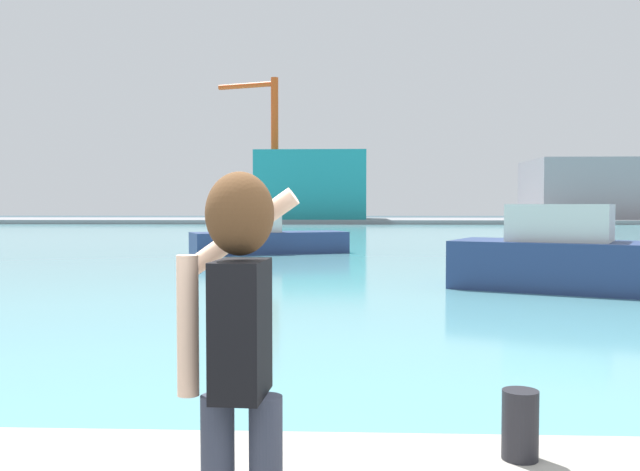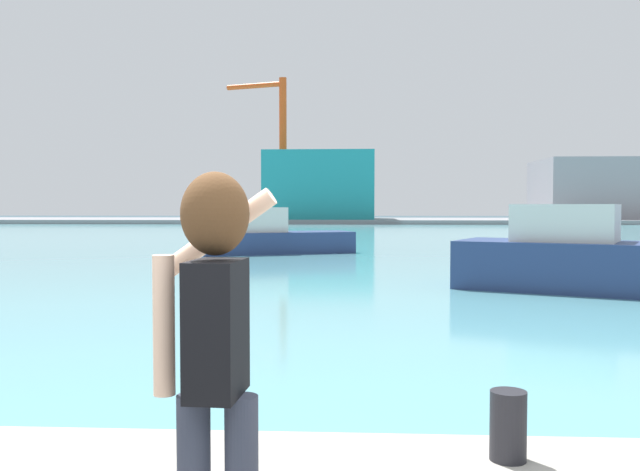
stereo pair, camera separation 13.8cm
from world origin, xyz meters
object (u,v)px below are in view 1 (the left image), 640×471
(harbor_bollard, at_px, (520,425))
(boat_moored, at_px, (265,237))
(boat_moored_2, at_px, (590,259))
(warehouse_right, at_px, (588,189))
(person_photographer, at_px, (239,337))
(warehouse_left, at_px, (312,186))
(port_crane, at_px, (270,137))

(harbor_bollard, xyz_separation_m, boat_moored, (-5.12, 28.13, -0.09))
(harbor_bollard, bearing_deg, boat_moored_2, 69.49)
(boat_moored, relative_size, warehouse_right, 0.48)
(harbor_bollard, xyz_separation_m, warehouse_right, (31.69, 92.40, 3.71))
(boat_moored, relative_size, boat_moored_2, 0.99)
(person_photographer, distance_m, boat_moored_2, 16.99)
(boat_moored, bearing_deg, boat_moored_2, -76.01)
(warehouse_left, xyz_separation_m, warehouse_right, (37.97, 2.43, -0.45))
(harbor_bollard, xyz_separation_m, warehouse_left, (-6.28, 89.97, 4.15))
(boat_moored_2, distance_m, warehouse_right, 82.82)
(warehouse_right, xyz_separation_m, port_crane, (-43.69, -3.73, 7.01))
(person_photographer, xyz_separation_m, warehouse_left, (-4.75, 91.53, 3.31))
(boat_moored, distance_m, warehouse_left, 61.99)
(boat_moored_2, bearing_deg, person_photographer, -88.69)
(warehouse_left, bearing_deg, person_photographer, -87.03)
(warehouse_left, distance_m, port_crane, 8.80)
(port_crane, bearing_deg, warehouse_right, 4.87)
(boat_moored, xyz_separation_m, boat_moored_2, (10.35, -14.13, 0.08))
(harbor_bollard, distance_m, boat_moored_2, 14.95)
(boat_moored, distance_m, port_crane, 61.88)
(harbor_bollard, relative_size, port_crane, 0.02)
(warehouse_right, relative_size, port_crane, 0.83)
(boat_moored_2, height_order, port_crane, port_crane)
(person_photographer, distance_m, port_crane, 91.37)
(port_crane, bearing_deg, boat_moored_2, -77.00)
(person_photographer, height_order, harbor_bollard, person_photographer)
(person_photographer, relative_size, warehouse_right, 0.11)
(warehouse_right, bearing_deg, boat_moored, -119.80)
(person_photographer, distance_m, boat_moored, 29.92)
(harbor_bollard, bearing_deg, boat_moored, 100.31)
(person_photographer, xyz_separation_m, boat_moored_2, (6.77, 15.56, -0.86))
(warehouse_left, bearing_deg, boat_moored_2, -81.38)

